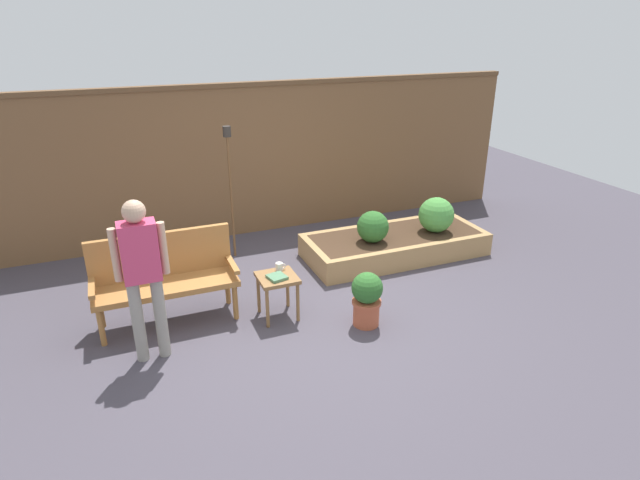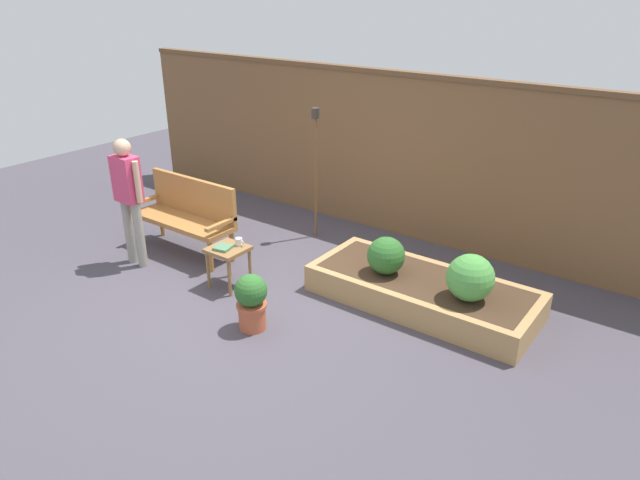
{
  "view_description": "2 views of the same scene",
  "coord_description": "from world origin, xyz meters",
  "px_view_note": "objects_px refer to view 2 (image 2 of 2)",
  "views": [
    {
      "loc": [
        -1.8,
        -4.61,
        2.97
      ],
      "look_at": [
        0.32,
        0.62,
        0.58
      ],
      "focal_mm": 29.71,
      "sensor_mm": 36.0,
      "label": 1
    },
    {
      "loc": [
        3.88,
        -3.93,
        3.17
      ],
      "look_at": [
        0.53,
        0.62,
        0.63
      ],
      "focal_mm": 32.32,
      "sensor_mm": 36.0,
      "label": 2
    }
  ],
  "objects_px": {
    "cup_on_table": "(239,242)",
    "tiki_torch": "(316,151)",
    "shrub_near_bench": "(386,256)",
    "side_table": "(228,254)",
    "book_on_table": "(223,247)",
    "garden_bench": "(188,210)",
    "shrub_far_corner": "(470,278)",
    "person_by_bench": "(128,192)",
    "potted_boxwood": "(251,300)"
  },
  "relations": [
    {
      "from": "side_table",
      "to": "shrub_near_bench",
      "type": "bearing_deg",
      "value": 28.05
    },
    {
      "from": "shrub_near_bench",
      "to": "side_table",
      "type": "bearing_deg",
      "value": -151.95
    },
    {
      "from": "cup_on_table",
      "to": "book_on_table",
      "type": "distance_m",
      "value": 0.19
    },
    {
      "from": "potted_boxwood",
      "to": "shrub_near_bench",
      "type": "height_order",
      "value": "shrub_near_bench"
    },
    {
      "from": "shrub_near_bench",
      "to": "shrub_far_corner",
      "type": "height_order",
      "value": "shrub_far_corner"
    },
    {
      "from": "shrub_far_corner",
      "to": "person_by_bench",
      "type": "xyz_separation_m",
      "value": [
        -3.8,
        -1.08,
        0.4
      ]
    },
    {
      "from": "side_table",
      "to": "potted_boxwood",
      "type": "relative_size",
      "value": 0.82
    },
    {
      "from": "shrub_near_bench",
      "to": "garden_bench",
      "type": "bearing_deg",
      "value": -170.93
    },
    {
      "from": "garden_bench",
      "to": "tiki_torch",
      "type": "xyz_separation_m",
      "value": [
        1.03,
        1.31,
        0.64
      ]
    },
    {
      "from": "garden_bench",
      "to": "cup_on_table",
      "type": "bearing_deg",
      "value": -13.78
    },
    {
      "from": "side_table",
      "to": "person_by_bench",
      "type": "height_order",
      "value": "person_by_bench"
    },
    {
      "from": "garden_bench",
      "to": "cup_on_table",
      "type": "distance_m",
      "value": 1.19
    },
    {
      "from": "cup_on_table",
      "to": "shrub_far_corner",
      "type": "xyz_separation_m",
      "value": [
        2.42,
        0.7,
        0.01
      ]
    },
    {
      "from": "person_by_bench",
      "to": "cup_on_table",
      "type": "bearing_deg",
      "value": 15.27
    },
    {
      "from": "cup_on_table",
      "to": "person_by_bench",
      "type": "height_order",
      "value": "person_by_bench"
    },
    {
      "from": "shrub_far_corner",
      "to": "tiki_torch",
      "type": "height_order",
      "value": "tiki_torch"
    },
    {
      "from": "book_on_table",
      "to": "shrub_far_corner",
      "type": "distance_m",
      "value": 2.65
    },
    {
      "from": "cup_on_table",
      "to": "shrub_near_bench",
      "type": "xyz_separation_m",
      "value": [
        1.48,
        0.7,
        -0.02
      ]
    },
    {
      "from": "side_table",
      "to": "tiki_torch",
      "type": "distance_m",
      "value": 1.88
    },
    {
      "from": "cup_on_table",
      "to": "shrub_far_corner",
      "type": "height_order",
      "value": "shrub_far_corner"
    },
    {
      "from": "garden_bench",
      "to": "shrub_near_bench",
      "type": "height_order",
      "value": "garden_bench"
    },
    {
      "from": "side_table",
      "to": "cup_on_table",
      "type": "bearing_deg",
      "value": 60.95
    },
    {
      "from": "shrub_near_bench",
      "to": "shrub_far_corner",
      "type": "distance_m",
      "value": 0.95
    },
    {
      "from": "cup_on_table",
      "to": "tiki_torch",
      "type": "height_order",
      "value": "tiki_torch"
    },
    {
      "from": "shrub_far_corner",
      "to": "garden_bench",
      "type": "bearing_deg",
      "value": -173.3
    },
    {
      "from": "tiki_torch",
      "to": "cup_on_table",
      "type": "bearing_deg",
      "value": -85.56
    },
    {
      "from": "book_on_table",
      "to": "shrub_far_corner",
      "type": "bearing_deg",
      "value": 6.81
    },
    {
      "from": "potted_boxwood",
      "to": "shrub_near_bench",
      "type": "relative_size",
      "value": 1.44
    },
    {
      "from": "side_table",
      "to": "potted_boxwood",
      "type": "bearing_deg",
      "value": -31.79
    },
    {
      "from": "shrub_near_bench",
      "to": "person_by_bench",
      "type": "xyz_separation_m",
      "value": [
        -2.86,
        -1.08,
        0.43
      ]
    },
    {
      "from": "side_table",
      "to": "book_on_table",
      "type": "bearing_deg",
      "value": -109.29
    },
    {
      "from": "tiki_torch",
      "to": "shrub_far_corner",
      "type": "bearing_deg",
      "value": -19.2
    },
    {
      "from": "shrub_near_bench",
      "to": "person_by_bench",
      "type": "bearing_deg",
      "value": -159.28
    },
    {
      "from": "cup_on_table",
      "to": "shrub_near_bench",
      "type": "relative_size",
      "value": 0.28
    },
    {
      "from": "garden_bench",
      "to": "potted_boxwood",
      "type": "distance_m",
      "value": 2.1
    },
    {
      "from": "shrub_near_bench",
      "to": "shrub_far_corner",
      "type": "relative_size",
      "value": 0.87
    },
    {
      "from": "shrub_far_corner",
      "to": "cup_on_table",
      "type": "bearing_deg",
      "value": -163.8
    },
    {
      "from": "side_table",
      "to": "book_on_table",
      "type": "xyz_separation_m",
      "value": [
        -0.02,
        -0.05,
        0.1
      ]
    },
    {
      "from": "side_table",
      "to": "tiki_torch",
      "type": "bearing_deg",
      "value": 91.96
    },
    {
      "from": "side_table",
      "to": "person_by_bench",
      "type": "xyz_separation_m",
      "value": [
        -1.31,
        -0.26,
        0.54
      ]
    },
    {
      "from": "cup_on_table",
      "to": "shrub_far_corner",
      "type": "bearing_deg",
      "value": 16.2
    },
    {
      "from": "side_table",
      "to": "shrub_near_bench",
      "type": "height_order",
      "value": "shrub_near_bench"
    },
    {
      "from": "tiki_torch",
      "to": "garden_bench",
      "type": "bearing_deg",
      "value": -128.33
    },
    {
      "from": "garden_bench",
      "to": "tiki_torch",
      "type": "bearing_deg",
      "value": 51.67
    },
    {
      "from": "garden_bench",
      "to": "cup_on_table",
      "type": "xyz_separation_m",
      "value": [
        1.16,
        -0.28,
        -0.02
      ]
    },
    {
      "from": "garden_bench",
      "to": "book_on_table",
      "type": "relative_size",
      "value": 7.97
    },
    {
      "from": "garden_bench",
      "to": "side_table",
      "type": "xyz_separation_m",
      "value": [
        1.09,
        -0.4,
        -0.15
      ]
    },
    {
      "from": "person_by_bench",
      "to": "side_table",
      "type": "bearing_deg",
      "value": 11.16
    },
    {
      "from": "shrub_far_corner",
      "to": "book_on_table",
      "type": "bearing_deg",
      "value": -160.82
    },
    {
      "from": "garden_bench",
      "to": "shrub_far_corner",
      "type": "height_order",
      "value": "garden_bench"
    }
  ]
}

